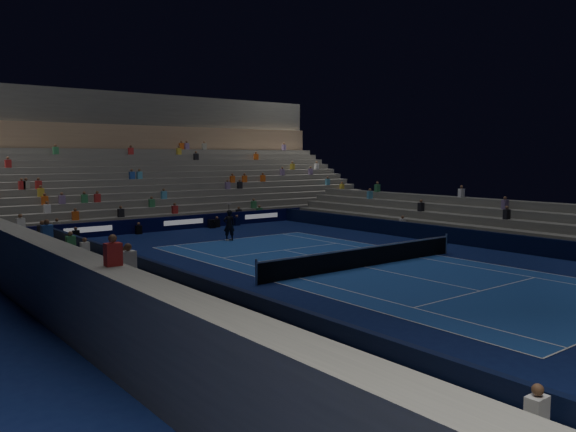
# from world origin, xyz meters

# --- Properties ---
(ground) EXTENTS (90.00, 90.00, 0.00)m
(ground) POSITION_xyz_m (0.00, 0.00, 0.00)
(ground) COLOR #0B1645
(ground) RESTS_ON ground
(court_surface) EXTENTS (10.97, 23.77, 0.01)m
(court_surface) POSITION_xyz_m (0.00, 0.00, 0.01)
(court_surface) COLOR navy
(court_surface) RESTS_ON ground
(sponsor_barrier_far) EXTENTS (44.00, 0.25, 1.00)m
(sponsor_barrier_far) POSITION_xyz_m (0.00, 18.50, 0.50)
(sponsor_barrier_far) COLOR black
(sponsor_barrier_far) RESTS_ON ground
(sponsor_barrier_east) EXTENTS (0.25, 37.00, 1.00)m
(sponsor_barrier_east) POSITION_xyz_m (9.70, 0.00, 0.50)
(sponsor_barrier_east) COLOR black
(sponsor_barrier_east) RESTS_ON ground
(sponsor_barrier_west) EXTENTS (0.25, 37.00, 1.00)m
(sponsor_barrier_west) POSITION_xyz_m (-9.70, 0.00, 0.50)
(sponsor_barrier_west) COLOR black
(sponsor_barrier_west) RESTS_ON ground
(grandstand_main) EXTENTS (44.00, 15.20, 11.20)m
(grandstand_main) POSITION_xyz_m (0.00, 27.90, 3.38)
(grandstand_main) COLOR #62615D
(grandstand_main) RESTS_ON ground
(grandstand_east) EXTENTS (5.00, 37.00, 2.50)m
(grandstand_east) POSITION_xyz_m (13.17, 0.00, 0.92)
(grandstand_east) COLOR slate
(grandstand_east) RESTS_ON ground
(grandstand_west) EXTENTS (5.00, 37.00, 2.50)m
(grandstand_west) POSITION_xyz_m (-13.17, 0.00, 0.92)
(grandstand_west) COLOR slate
(grandstand_west) RESTS_ON ground
(tennis_net) EXTENTS (12.90, 0.10, 1.10)m
(tennis_net) POSITION_xyz_m (0.00, 0.00, 0.50)
(tennis_net) COLOR #B2B2B7
(tennis_net) RESTS_ON ground
(tennis_player) EXTENTS (0.83, 0.67, 1.98)m
(tennis_player) POSITION_xyz_m (-0.44, 11.49, 0.99)
(tennis_player) COLOR black
(tennis_player) RESTS_ON ground
(broadcast_camera) EXTENTS (0.60, 0.99, 0.63)m
(broadcast_camera) POSITION_xyz_m (2.06, 17.84, 0.32)
(broadcast_camera) COLOR black
(broadcast_camera) RESTS_ON ground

